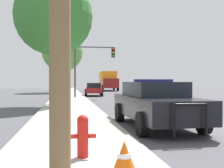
{
  "coord_description": "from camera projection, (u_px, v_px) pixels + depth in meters",
  "views": [
    {
      "loc": [
        -5.26,
        -8.21,
        1.53
      ],
      "look_at": [
        -1.13,
        17.49,
        1.29
      ],
      "focal_mm": 45.0,
      "sensor_mm": 36.0,
      "label": 1
    }
  ],
  "objects": [
    {
      "name": "traffic_cone",
      "position": [
        124.0,
        157.0,
        4.27
      ],
      "size": [
        0.39,
        0.39,
        0.49
      ],
      "color": "orange",
      "rests_on": "sidewalk_left"
    },
    {
      "name": "fire_hydrant",
      "position": [
        83.0,
        135.0,
        5.17
      ],
      "size": [
        0.49,
        0.21,
        0.78
      ],
      "color": "red",
      "rests_on": "sidewalk_left"
    },
    {
      "name": "traffic_light",
      "position": [
        92.0,
        60.0,
        24.93
      ],
      "size": [
        3.65,
        0.35,
        4.61
      ],
      "color": "#424247",
      "rests_on": "sidewalk_left"
    },
    {
      "name": "car_background_midblock",
      "position": [
        94.0,
        89.0,
        29.69
      ],
      "size": [
        2.1,
        4.28,
        1.38
      ],
      "rotation": [
        0.0,
        0.0,
        -0.07
      ],
      "color": "maroon",
      "rests_on": "ground_plane"
    },
    {
      "name": "tree_sidewalk_near",
      "position": [
        54.0,
        16.0,
        17.34
      ],
      "size": [
        4.85,
        4.85,
        7.87
      ],
      "color": "brown",
      "rests_on": "sidewalk_left"
    },
    {
      "name": "sidewalk_left",
      "position": [
        73.0,
        132.0,
        8.14
      ],
      "size": [
        3.0,
        110.0,
        0.13
      ],
      "color": "#ADA89E",
      "rests_on": "ground_plane"
    },
    {
      "name": "box_truck",
      "position": [
        108.0,
        80.0,
        47.13
      ],
      "size": [
        2.89,
        7.89,
        3.21
      ],
      "rotation": [
        0.0,
        0.0,
        3.11
      ],
      "color": "maroon",
      "rests_on": "ground_plane"
    },
    {
      "name": "tree_sidewalk_far",
      "position": [
        62.0,
        51.0,
        39.11
      ],
      "size": [
        5.69,
        5.69,
        8.47
      ],
      "color": "brown",
      "rests_on": "sidewalk_left"
    },
    {
      "name": "police_car",
      "position": [
        155.0,
        103.0,
        9.43
      ],
      "size": [
        2.17,
        5.03,
        1.6
      ],
      "rotation": [
        0.0,
        0.0,
        3.16
      ],
      "color": "black",
      "rests_on": "ground_plane"
    }
  ]
}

